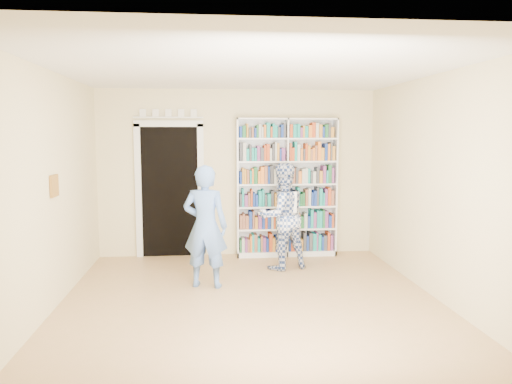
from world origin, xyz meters
TOP-DOWN VIEW (x-y plane):
  - floor at (0.00, 0.00)m, footprint 5.00×5.00m
  - ceiling at (0.00, 0.00)m, footprint 5.00×5.00m
  - wall_back at (0.00, 2.50)m, footprint 4.50×0.00m
  - wall_left at (-2.25, 0.00)m, footprint 0.00×5.00m
  - wall_right at (2.25, 0.00)m, footprint 0.00×5.00m
  - bookshelf at (0.78, 2.34)m, footprint 1.63×0.31m
  - doorway at (-1.10, 2.48)m, footprint 1.10×0.08m
  - wall_art at (-2.23, 0.20)m, footprint 0.03×0.25m
  - man_blue at (-0.53, 0.75)m, footprint 0.66×0.51m
  - man_plaid at (0.59, 1.53)m, footprint 0.91×0.80m
  - paper_sheet at (0.67, 1.36)m, footprint 0.21×0.02m

SIDE VIEW (x-z plane):
  - floor at x=0.00m, z-range 0.00..0.00m
  - man_plaid at x=0.59m, z-range 0.00..1.57m
  - man_blue at x=-0.53m, z-range 0.00..1.60m
  - paper_sheet at x=0.67m, z-range 0.86..1.16m
  - bookshelf at x=0.78m, z-range 0.01..2.25m
  - doorway at x=-1.10m, z-range -0.04..2.39m
  - wall_back at x=0.00m, z-range -0.90..3.60m
  - wall_left at x=-2.25m, z-range -1.15..3.85m
  - wall_right at x=2.25m, z-range -1.15..3.85m
  - wall_art at x=-2.23m, z-range 1.27..1.52m
  - ceiling at x=0.00m, z-range 2.70..2.70m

